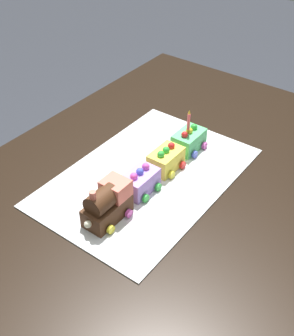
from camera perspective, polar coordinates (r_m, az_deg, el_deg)
The scene contains 7 objects.
dining_table at distance 1.27m, azimuth 2.17°, elevation -5.91°, with size 1.40×1.00×0.74m.
cake_board at distance 1.22m, azimuth -0.00°, elevation -1.18°, with size 0.60×0.40×0.00m, color silver.
cake_locomotive at distance 1.08m, azimuth -5.11°, elevation -4.52°, with size 0.14×0.08×0.12m.
cake_car_tanker_lavender at distance 1.16m, azimuth -0.90°, elevation -1.72°, with size 0.10×0.08×0.07m.
cake_car_gondola_lemon at distance 1.24m, azimuth 2.43°, elevation 1.09°, with size 0.10×0.08×0.07m.
cake_car_caboose_mint_green at distance 1.32m, azimuth 5.36°, elevation 3.57°, with size 0.10×0.08×0.07m.
birthday_candle at distance 1.27m, azimuth 5.36°, elevation 6.12°, with size 0.01×0.01×0.06m.
Camera 1 is at (-0.76, -0.51, 1.52)m, focal length 47.65 mm.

